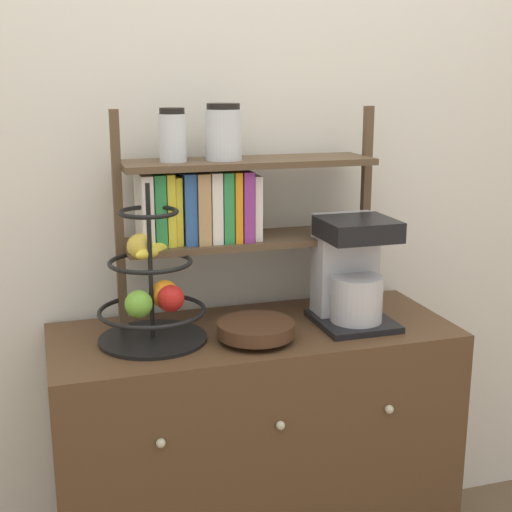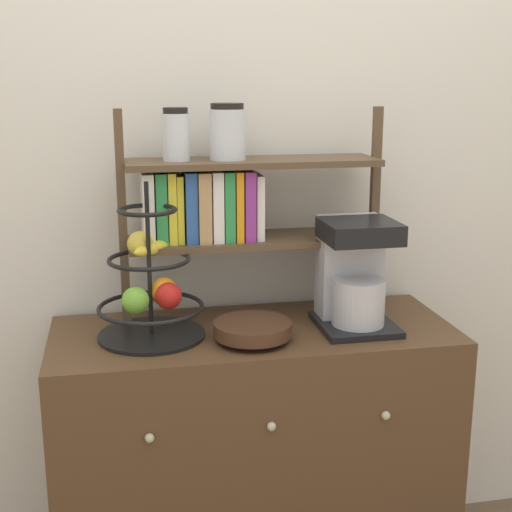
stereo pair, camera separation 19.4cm
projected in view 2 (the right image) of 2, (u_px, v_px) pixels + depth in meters
wall_back at (236, 147)px, 2.14m from camera, size 7.00×0.05×2.60m
sideboard at (254, 461)px, 2.09m from camera, size 1.12×0.47×0.82m
coffee_maker at (354, 274)px, 1.99m from camera, size 0.21×0.23×0.31m
fruit_stand at (151, 289)px, 1.91m from camera, size 0.29×0.29×0.42m
wooden_bowl at (252, 330)px, 1.90m from camera, size 0.21×0.21×0.05m
shelf_hutch at (221, 195)px, 2.00m from camera, size 0.76×0.20×0.62m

